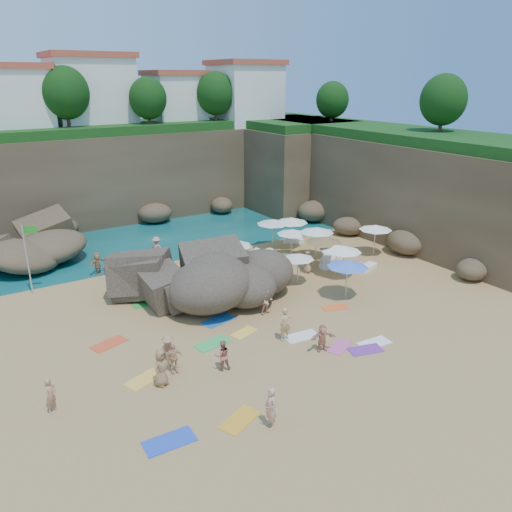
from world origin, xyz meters
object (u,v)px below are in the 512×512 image
parasol_1 (273,222)px  person_stand_1 (222,355)px  lounger_0 (263,253)px  person_stand_3 (272,288)px  flag_pole (28,250)px  person_stand_6 (271,408)px  person_stand_2 (157,248)px  person_stand_5 (97,263)px  parasol_2 (292,232)px  person_stand_4 (308,262)px  parasol_0 (233,243)px  person_stand_0 (51,395)px  rock_outcrop (188,296)px

parasol_1 → person_stand_1: size_ratio=1.70×
lounger_0 → person_stand_3: person_stand_3 is taller
flag_pole → person_stand_6: 19.49m
flag_pole → person_stand_3: size_ratio=2.89×
person_stand_2 → person_stand_5: size_ratio=1.12×
person_stand_6 → lounger_0: bearing=152.3°
parasol_1 → parasol_2: 2.49m
person_stand_3 → person_stand_4: bearing=-46.2°
person_stand_1 → parasol_1: bearing=-117.8°
person_stand_4 → person_stand_2: bearing=157.2°
parasol_0 → parasol_1: bearing=29.9°
parasol_1 → person_stand_2: size_ratio=1.45×
person_stand_5 → person_stand_6: bearing=-106.9°
flag_pole → lounger_0: size_ratio=2.30×
parasol_1 → person_stand_5: bearing=171.3°
flag_pole → person_stand_4: size_ratio=2.81×
flag_pole → lounger_0: flag_pole is taller
flag_pole → person_stand_4: (16.73, -6.47, -2.07)m
parasol_2 → person_stand_5: parasol_2 is taller
parasol_2 → person_stand_0: size_ratio=1.49×
parasol_2 → parasol_0: bearing=-173.3°
person_stand_1 → person_stand_3: 8.10m
lounger_0 → flag_pole: bearing=166.3°
parasol_1 → parasol_2: bearing=-88.5°
parasol_2 → person_stand_5: size_ratio=1.48×
rock_outcrop → person_stand_0: 12.09m
person_stand_6 → person_stand_1: bearing=179.7°
lounger_0 → person_stand_2: person_stand_2 is taller
parasol_0 → person_stand_1: 12.02m
person_stand_1 → person_stand_6: (-0.40, -4.58, 0.13)m
person_stand_0 → person_stand_4: size_ratio=0.97×
lounger_0 → person_stand_6: person_stand_6 is taller
rock_outcrop → lounger_0: size_ratio=4.61×
person_stand_6 → person_stand_3: bearing=150.2°
flag_pole → person_stand_6: flag_pole is taller
rock_outcrop → person_stand_2: size_ratio=5.13×
person_stand_4 → person_stand_6: person_stand_6 is taller
parasol_1 → person_stand_0: size_ratio=1.63×
lounger_0 → person_stand_1: size_ratio=1.30×
flag_pole → parasol_1: 17.65m
person_stand_1 → person_stand_4: person_stand_4 is taller
parasol_1 → person_stand_6: 21.61m
rock_outcrop → parasol_2: size_ratio=3.88×
parasol_0 → person_stand_3: size_ratio=1.68×
rock_outcrop → person_stand_2: rock_outcrop is taller
parasol_2 → person_stand_6: (-12.27, -15.30, -1.14)m
parasol_2 → person_stand_0: (-19.24, -9.72, -1.24)m
person_stand_4 → person_stand_0: bearing=-136.7°
flag_pole → person_stand_5: flag_pole is taller
flag_pole → person_stand_4: 18.05m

